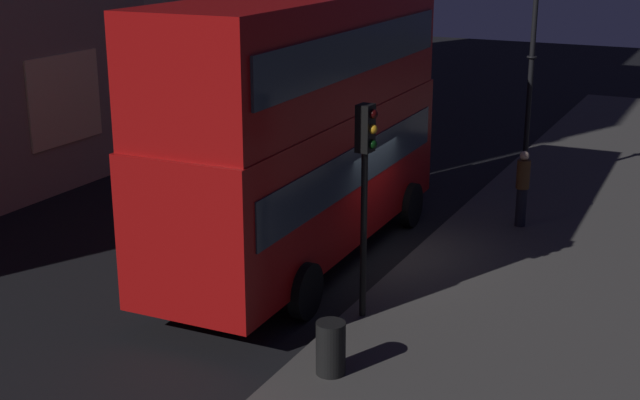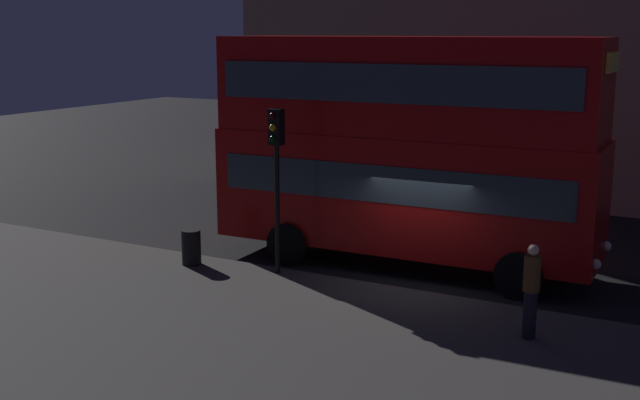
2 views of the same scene
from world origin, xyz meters
name	(u,v)px [view 1 (image 1 of 2)]	position (x,y,z in m)	size (l,w,h in m)	color
ground_plane	(370,256)	(0.00, 0.00, 0.00)	(80.00, 80.00, 0.00)	black
sidewalk_slab	(638,299)	(0.00, -5.74, 0.06)	(44.00, 9.78, 0.12)	#423F3D
double_decker_bus	(303,118)	(-0.93, 1.20, 3.21)	(9.82, 3.07, 5.78)	#9E0C0C
traffic_light_near_kerb	(365,167)	(-3.22, -1.22, 3.00)	(0.33, 0.37, 4.00)	black
traffic_light_far_side	(389,64)	(10.46, 3.82, 2.66)	(0.37, 0.39, 3.69)	black
street_lamp	(534,22)	(6.66, -1.79, 4.66)	(0.55, 0.55, 6.00)	black
pedestrian	(522,187)	(3.23, -2.56, 1.10)	(0.32, 0.32, 1.87)	black
litter_bin	(331,348)	(-5.51, -1.64, 0.57)	(0.49, 0.49, 0.90)	black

